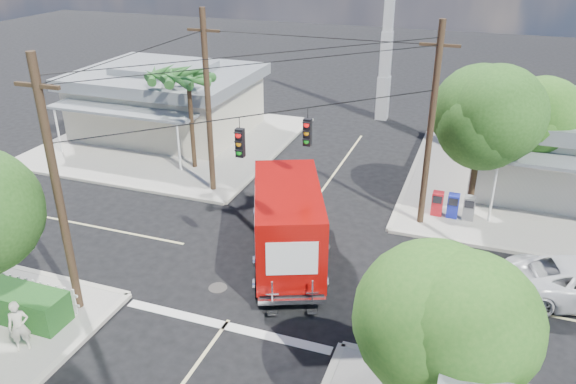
% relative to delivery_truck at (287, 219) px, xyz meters
% --- Properties ---
extents(ground, '(120.00, 120.00, 0.00)m').
position_rel_delivery_truck_xyz_m(ground, '(-0.49, -0.52, -1.74)').
color(ground, black).
rests_on(ground, ground).
extents(sidewalk_ne, '(14.12, 14.12, 0.14)m').
position_rel_delivery_truck_xyz_m(sidewalk_ne, '(10.39, 10.35, -1.67)').
color(sidewalk_ne, '#A6A096').
rests_on(sidewalk_ne, ground).
extents(sidewalk_nw, '(14.12, 14.12, 0.14)m').
position_rel_delivery_truck_xyz_m(sidewalk_nw, '(-11.37, 10.35, -1.67)').
color(sidewalk_nw, '#A6A096').
rests_on(sidewalk_nw, ground).
extents(road_markings, '(32.00, 32.00, 0.01)m').
position_rel_delivery_truck_xyz_m(road_markings, '(-0.49, -2.00, -1.73)').
color(road_markings, beige).
rests_on(road_markings, ground).
extents(building_nw, '(10.80, 10.20, 4.30)m').
position_rel_delivery_truck_xyz_m(building_nw, '(-12.49, 11.94, 0.48)').
color(building_nw, beige).
rests_on(building_nw, sidewalk_nw).
extents(radio_tower, '(0.80, 0.80, 17.00)m').
position_rel_delivery_truck_xyz_m(radio_tower, '(0.01, 19.48, 3.91)').
color(radio_tower, silver).
rests_on(radio_tower, ground).
extents(tree_ne_front, '(4.21, 4.14, 6.66)m').
position_rel_delivery_truck_xyz_m(tree_ne_front, '(6.72, 6.23, 3.03)').
color(tree_ne_front, '#422D1C').
rests_on(tree_ne_front, sidewalk_ne).
extents(tree_ne_back, '(3.77, 3.66, 5.82)m').
position_rel_delivery_truck_xyz_m(tree_ne_back, '(9.32, 8.43, 2.45)').
color(tree_ne_back, '#422D1C').
rests_on(tree_ne_back, sidewalk_ne).
extents(tree_se, '(3.67, 3.54, 5.62)m').
position_rel_delivery_truck_xyz_m(tree_se, '(6.52, -7.77, 2.31)').
color(tree_se, '#422D1C').
rests_on(tree_se, sidewalk_se).
extents(palm_nw_front, '(3.01, 3.08, 5.59)m').
position_rel_delivery_truck_xyz_m(palm_nw_front, '(-7.99, 6.98, 3.31)').
color(palm_nw_front, '#422D1C').
rests_on(palm_nw_front, sidewalk_nw).
extents(palm_nw_back, '(3.01, 3.08, 5.19)m').
position_rel_delivery_truck_xyz_m(palm_nw_back, '(-9.99, 8.48, 2.93)').
color(palm_nw_back, '#422D1C').
rests_on(palm_nw_back, sidewalk_nw).
extents(utility_poles, '(12.00, 10.68, 9.00)m').
position_rel_delivery_truck_xyz_m(utility_poles, '(-2.07, 1.08, 2.94)').
color(utility_poles, '#473321').
rests_on(utility_poles, ground).
extents(picket_fence, '(5.94, 0.06, 1.00)m').
position_rel_delivery_truck_xyz_m(picket_fence, '(-8.29, -6.12, -1.06)').
color(picket_fence, silver).
rests_on(picket_fence, sidewalk_sw).
extents(vending_boxes, '(1.90, 0.50, 1.10)m').
position_rel_delivery_truck_xyz_m(vending_boxes, '(6.01, 5.68, -1.05)').
color(vending_boxes, red).
rests_on(vending_boxes, sidewalk_ne).
extents(delivery_truck, '(5.16, 8.17, 3.42)m').
position_rel_delivery_truck_xyz_m(delivery_truck, '(0.00, 0.00, 0.00)').
color(delivery_truck, black).
rests_on(delivery_truck, ground).
extents(pedestrian, '(0.75, 0.72, 1.73)m').
position_rel_delivery_truck_xyz_m(pedestrian, '(-5.88, -8.15, -0.73)').
color(pedestrian, beige).
rests_on(pedestrian, sidewalk_sw).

